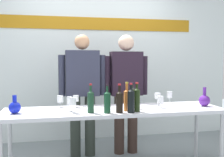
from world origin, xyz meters
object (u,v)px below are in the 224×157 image
at_px(wine_bottle_4, 127,99).
at_px(wine_glass_left_1, 76,99).
at_px(presenter_left, 82,87).
at_px(wine_bottle_0, 119,101).
at_px(wine_bottle_2, 107,101).
at_px(wine_glass_right_1, 161,100).
at_px(wine_glass_left_0, 60,99).
at_px(decanter_blue_right, 204,100).
at_px(wine_bottle_1, 137,99).
at_px(wine_bottle_5, 91,101).
at_px(display_table, 115,114).
at_px(wine_bottle_3, 132,97).
at_px(presenter_right, 126,86).
at_px(wine_glass_right_2, 158,96).
at_px(decanter_blue_left, 15,107).
at_px(wine_bottle_6, 131,100).
at_px(wine_glass_left_2, 73,102).
at_px(wine_glass_left_3, 70,101).
at_px(wine_glass_right_0, 170,95).

distance_m(wine_bottle_4, wine_glass_left_1, 0.62).
relative_size(presenter_left, wine_bottle_0, 5.35).
bearing_deg(wine_bottle_2, wine_glass_right_1, 14.43).
bearing_deg(wine_glass_left_0, wine_bottle_4, -28.08).
relative_size(decanter_blue_right, wine_bottle_1, 0.73).
xyz_separation_m(presenter_left, wine_glass_left_0, (-0.30, -0.41, -0.10)).
distance_m(wine_bottle_2, wine_bottle_5, 0.17).
relative_size(display_table, wine_bottle_3, 8.44).
distance_m(presenter_right, wine_glass_left_0, 1.00).
height_order(wine_bottle_2, wine_glass_right_2, wine_bottle_2).
height_order(decanter_blue_left, wine_bottle_6, wine_bottle_6).
bearing_deg(wine_glass_right_1, decanter_blue_left, -179.86).
height_order(decanter_blue_left, wine_glass_right_2, decanter_blue_left).
relative_size(display_table, decanter_blue_right, 10.78).
height_order(decanter_blue_left, wine_glass_left_2, decanter_blue_left).
distance_m(decanter_blue_right, presenter_left, 1.56).
bearing_deg(wine_glass_left_3, wine_bottle_3, 3.78).
relative_size(wine_bottle_6, wine_glass_left_1, 2.21).
relative_size(wine_glass_left_0, wine_glass_left_2, 0.85).
height_order(presenter_left, wine_glass_right_0, presenter_left).
height_order(display_table, wine_bottle_0, wine_bottle_0).
bearing_deg(wine_glass_left_1, decanter_blue_right, -8.84).
bearing_deg(wine_glass_left_2, wine_glass_right_0, 17.83).
relative_size(wine_bottle_6, wine_glass_right_1, 2.28).
bearing_deg(wine_bottle_6, presenter_left, 115.13).
bearing_deg(wine_bottle_5, wine_bottle_3, 20.35).
relative_size(display_table, wine_glass_left_0, 17.95).
bearing_deg(wine_bottle_6, wine_glass_left_1, 140.88).
relative_size(wine_bottle_3, wine_glass_left_1, 2.07).
xyz_separation_m(presenter_right, wine_bottle_3, (-0.09, -0.62, -0.07)).
xyz_separation_m(decanter_blue_left, wine_glass_right_1, (1.61, 0.00, 0.03)).
bearing_deg(wine_bottle_2, display_table, 59.35).
bearing_deg(presenter_left, wine_bottle_6, -64.87).
height_order(presenter_right, wine_bottle_5, presenter_right).
relative_size(decanter_blue_right, presenter_left, 0.14).
height_order(decanter_blue_left, wine_glass_left_3, decanter_blue_left).
height_order(presenter_left, wine_bottle_0, presenter_left).
xyz_separation_m(wine_bottle_3, wine_glass_right_0, (0.57, 0.25, -0.03)).
bearing_deg(wine_bottle_4, decanter_blue_right, 5.31).
bearing_deg(wine_bottle_6, wine_bottle_5, 168.06).
bearing_deg(wine_bottle_4, wine_glass_left_1, 148.20).
xyz_separation_m(wine_bottle_2, wine_glass_left_3, (-0.38, 0.19, -0.01)).
distance_m(wine_bottle_3, wine_bottle_6, 0.29).
relative_size(wine_bottle_3, wine_glass_left_2, 1.81).
relative_size(wine_glass_left_2, wine_glass_right_1, 1.18).
distance_m(decanter_blue_right, wine_bottle_5, 1.40).
relative_size(wine_bottle_2, wine_bottle_5, 0.97).
bearing_deg(wine_bottle_4, wine_glass_right_1, 12.49).
distance_m(display_table, wine_glass_left_3, 0.54).
bearing_deg(wine_bottle_3, wine_glass_right_2, 17.82).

